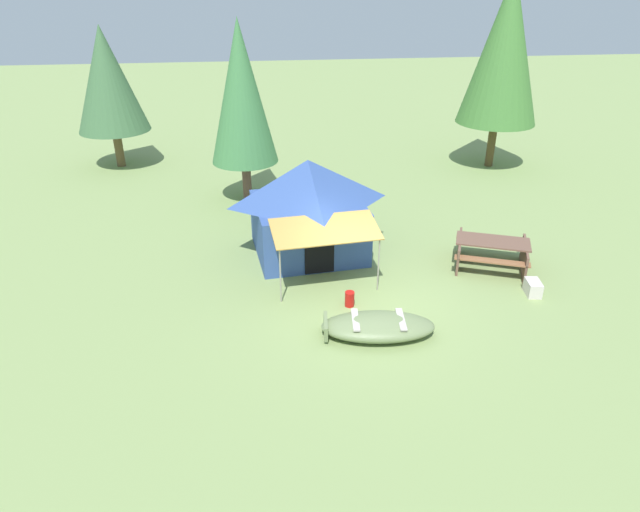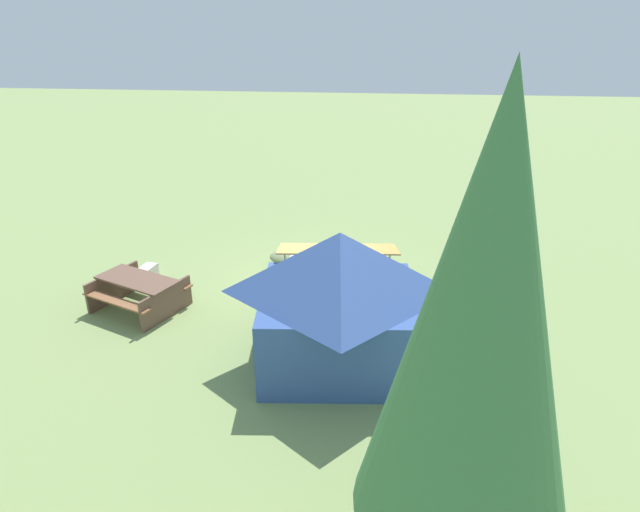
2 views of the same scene
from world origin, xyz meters
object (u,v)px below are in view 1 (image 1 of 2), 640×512
(cooler_box, at_px, (533,288))
(canvas_cabin_tent, at_px, (308,206))
(picnic_table, at_px, (492,250))
(pine_tree_back_left, at_px, (241,93))
(pine_tree_back_right, at_px, (107,80))
(fuel_can, at_px, (350,299))
(pine_tree_far_center, at_px, (505,49))
(beached_rowboat, at_px, (377,326))

(cooler_box, bearing_deg, canvas_cabin_tent, 149.87)
(picnic_table, bearing_deg, canvas_cabin_tent, 162.34)
(canvas_cabin_tent, distance_m, picnic_table, 4.92)
(pine_tree_back_left, distance_m, pine_tree_back_right, 6.53)
(pine_tree_back_right, bearing_deg, canvas_cabin_tent, -52.62)
(canvas_cabin_tent, xyz_separation_m, cooler_box, (5.07, -2.94, -1.19))
(pine_tree_back_left, bearing_deg, fuel_can, -72.79)
(canvas_cabin_tent, bearing_deg, pine_tree_far_center, 40.16)
(fuel_can, bearing_deg, pine_tree_back_left, 107.21)
(fuel_can, xyz_separation_m, pine_tree_back_right, (-7.19, 11.48, 3.14))
(beached_rowboat, distance_m, fuel_can, 1.29)
(picnic_table, distance_m, pine_tree_back_right, 15.29)
(beached_rowboat, distance_m, pine_tree_far_center, 13.55)
(beached_rowboat, bearing_deg, fuel_can, 106.99)
(cooler_box, relative_size, pine_tree_back_right, 0.10)
(cooler_box, bearing_deg, pine_tree_back_left, 132.55)
(cooler_box, distance_m, pine_tree_back_left, 10.43)
(picnic_table, height_order, pine_tree_far_center, pine_tree_far_center)
(cooler_box, height_order, pine_tree_back_right, pine_tree_back_right)
(picnic_table, xyz_separation_m, fuel_can, (-3.98, -1.42, -0.30))
(pine_tree_back_right, bearing_deg, picnic_table, -41.99)
(canvas_cabin_tent, distance_m, cooler_box, 5.98)
(cooler_box, xyz_separation_m, pine_tree_back_left, (-6.68, 7.28, 3.34))
(beached_rowboat, bearing_deg, pine_tree_back_right, 120.75)
(cooler_box, height_order, fuel_can, fuel_can)
(pine_tree_back_left, relative_size, pine_tree_far_center, 0.81)
(picnic_table, xyz_separation_m, pine_tree_back_left, (-6.22, 5.80, 3.03))
(beached_rowboat, relative_size, pine_tree_far_center, 0.35)
(canvas_cabin_tent, xyz_separation_m, pine_tree_back_right, (-6.56, 8.59, 1.96))
(canvas_cabin_tent, distance_m, pine_tree_far_center, 10.86)
(pine_tree_back_left, xyz_separation_m, pine_tree_far_center, (9.58, 2.39, 0.89))
(cooler_box, relative_size, pine_tree_far_center, 0.07)
(picnic_table, distance_m, fuel_can, 4.24)
(fuel_can, height_order, pine_tree_back_left, pine_tree_back_left)
(picnic_table, xyz_separation_m, cooler_box, (0.46, -1.47, -0.31))
(cooler_box, xyz_separation_m, pine_tree_far_center, (2.90, 9.66, 4.23))
(beached_rowboat, height_order, pine_tree_back_left, pine_tree_back_left)
(canvas_cabin_tent, relative_size, pine_tree_back_right, 0.79)
(pine_tree_back_left, bearing_deg, canvas_cabin_tent, -69.61)
(canvas_cabin_tent, bearing_deg, beached_rowboat, -76.33)
(canvas_cabin_tent, xyz_separation_m, pine_tree_far_center, (7.97, 6.72, 3.04))
(fuel_can, xyz_separation_m, pine_tree_back_left, (-2.24, 7.23, 3.33))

